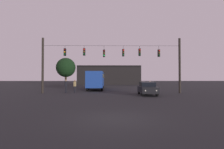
# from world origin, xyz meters

# --- Properties ---
(ground_plane) EXTENTS (168.00, 168.00, 0.00)m
(ground_plane) POSITION_xyz_m (0.00, 24.50, 0.00)
(ground_plane) COLOR black
(ground_plane) RESTS_ON ground
(overhead_signal_span) EXTENTS (18.15, 0.44, 7.20)m
(overhead_signal_span) POSITION_xyz_m (0.05, 14.26, 4.22)
(overhead_signal_span) COLOR black
(overhead_signal_span) RESTS_ON ground
(city_bus) EXTENTS (2.68, 11.03, 3.00)m
(city_bus) POSITION_xyz_m (-2.60, 22.24, 1.87)
(city_bus) COLOR navy
(city_bus) RESTS_ON ground
(car_near_right) EXTENTS (1.96, 4.39, 1.52)m
(car_near_right) POSITION_xyz_m (4.14, 11.84, 0.80)
(car_near_right) COLOR black
(car_near_right) RESTS_ON ground
(pedestrian_crossing_left) EXTENTS (0.30, 0.40, 1.61)m
(pedestrian_crossing_left) POSITION_xyz_m (5.38, 15.88, 0.90)
(pedestrian_crossing_left) COLOR black
(pedestrian_crossing_left) RESTS_ON ground
(pedestrian_crossing_center) EXTENTS (0.31, 0.40, 1.73)m
(pedestrian_crossing_center) POSITION_xyz_m (-4.94, 15.17, 0.98)
(pedestrian_crossing_center) COLOR black
(pedestrian_crossing_center) RESTS_ON ground
(pedestrian_crossing_right) EXTENTS (0.32, 0.41, 1.77)m
(pedestrian_crossing_right) POSITION_xyz_m (-6.09, 14.92, 1.01)
(pedestrian_crossing_right) COLOR black
(pedestrian_crossing_right) RESTS_ON ground
(corner_building) EXTENTS (18.38, 8.95, 5.58)m
(corner_building) POSITION_xyz_m (-0.39, 45.95, 2.79)
(corner_building) COLOR black
(corner_building) RESTS_ON ground
(tree_left_silhouette) EXTENTS (5.44, 5.44, 7.66)m
(tree_left_silhouette) POSITION_xyz_m (-12.60, 41.17, 4.92)
(tree_left_silhouette) COLOR #2D2116
(tree_left_silhouette) RESTS_ON ground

